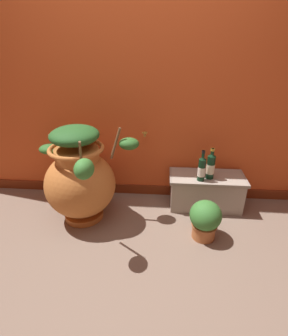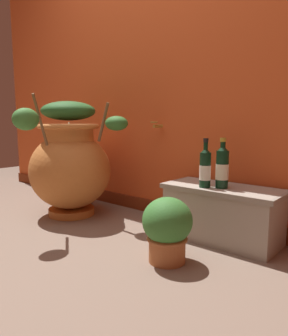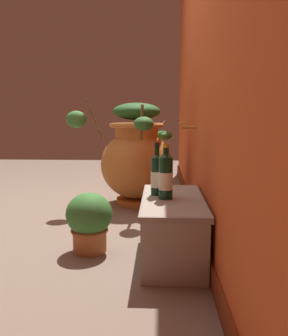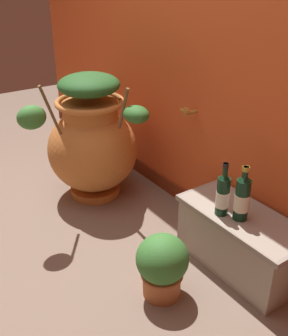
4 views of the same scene
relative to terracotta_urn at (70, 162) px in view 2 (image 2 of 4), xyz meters
The scene contains 7 objects.
ground_plane 0.91m from the terracotta_urn, 51.73° to the right, with size 7.00×7.00×0.00m, color #7A6656.
back_wall 1.15m from the terracotta_urn, 48.90° to the left, with size 4.40×0.33×2.60m.
terracotta_urn is the anchor object (origin of this frame).
stone_ledge 1.25m from the terracotta_urn, 13.40° to the left, with size 0.74×0.35×0.35m.
wine_bottle_left 1.23m from the terracotta_urn, 11.40° to the left, with size 0.08×0.08×0.31m.
wine_bottle_middle 1.13m from the terracotta_urn, ahead, with size 0.07×0.07×0.30m.
potted_shrub 1.17m from the terracotta_urn, 10.42° to the right, with size 0.27×0.27×0.36m.
Camera 2 is at (1.61, -0.92, 0.76)m, focal length 34.32 mm.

